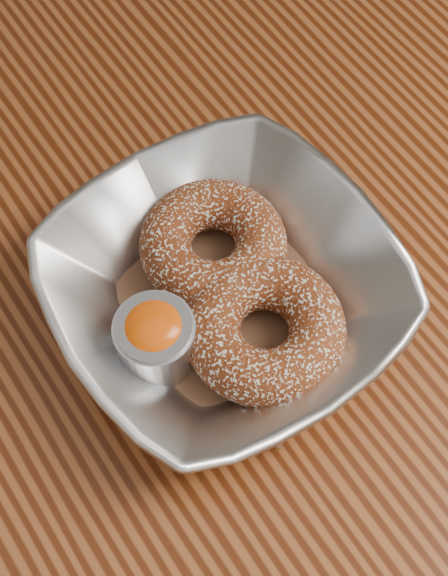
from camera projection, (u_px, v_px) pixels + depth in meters
ground_plane at (174, 534)px, 1.19m from camera, size 4.00×4.00×0.00m
table at (127, 374)px, 0.61m from camera, size 1.20×0.80×0.75m
serving_bowl at (224, 291)px, 0.50m from camera, size 0.21×0.21×0.05m
parchment at (224, 303)px, 0.52m from camera, size 0.20×0.20×0.00m
donut_back at (213, 245)px, 0.52m from camera, size 0.11×0.11×0.03m
donut_front at (265, 329)px, 0.49m from camera, size 0.10×0.10×0.04m
ramekin at (156, 338)px, 0.48m from camera, size 0.05×0.05×0.05m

